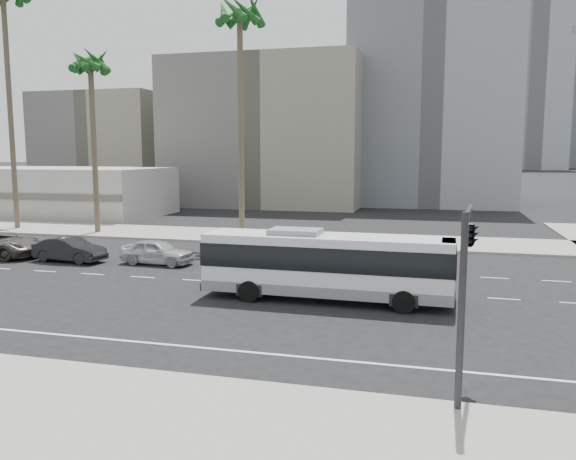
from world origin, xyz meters
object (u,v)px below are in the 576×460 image
(car_b, at_px, (70,250))
(palm_mid, at_px, (90,67))
(traffic_signal, at_px, (469,234))
(city_bus, at_px, (326,264))
(car_a, at_px, (157,252))
(palm_near, at_px, (240,21))

(car_b, relative_size, palm_mid, 0.31)
(car_b, distance_m, traffic_signal, 26.01)
(car_b, bearing_deg, palm_mid, 30.96)
(traffic_signal, xyz_separation_m, palm_mid, (-27.75, 24.21, 8.97))
(city_bus, height_order, car_b, city_bus)
(city_bus, relative_size, car_a, 2.54)
(car_b, distance_m, palm_near, 20.32)
(city_bus, bearing_deg, palm_near, 121.54)
(car_a, distance_m, car_b, 5.53)
(palm_near, bearing_deg, city_bus, -59.46)
(car_a, height_order, traffic_signal, traffic_signal)
(city_bus, relative_size, traffic_signal, 2.16)
(city_bus, relative_size, car_b, 2.45)
(car_a, distance_m, traffic_signal, 21.86)
(car_a, relative_size, palm_mid, 0.30)
(city_bus, height_order, palm_mid, palm_mid)
(car_a, bearing_deg, traffic_signal, -124.91)
(city_bus, height_order, traffic_signal, traffic_signal)
(car_a, bearing_deg, car_b, 100.28)
(car_b, height_order, traffic_signal, traffic_signal)
(traffic_signal, relative_size, palm_mid, 0.35)
(city_bus, distance_m, car_a, 12.65)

